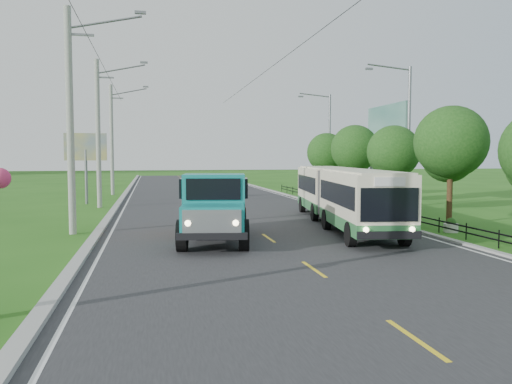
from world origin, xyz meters
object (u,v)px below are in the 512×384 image
object	(u,v)px
pole_near	(71,120)
planter_mid	(374,209)
pole_mid	(99,133)
tree_fourth	(393,155)
tree_back	(326,155)
planter_far	(329,198)
bus	(342,192)
streetlight_far	(328,141)
planter_near	(451,226)
tree_fifth	(355,152)
pole_far	(112,139)
billboard_right	(386,131)
tree_third	(450,146)
streetlight_mid	(406,133)
billboard_left	(86,151)
dump_truck	(215,203)

from	to	relation	value
pole_near	planter_mid	world-z (taller)	pole_near
pole_mid	tree_fourth	bearing A→B (deg)	-20.74
tree_fourth	tree_back	size ratio (longest dim) A/B	0.98
planter_far	bus	world-z (taller)	bus
streetlight_far	bus	size ratio (longest dim) A/B	0.62
planter_far	bus	xyz separation A→B (m)	(-4.06, -12.85, 1.40)
planter_far	planter_near	bearing A→B (deg)	-90.00
tree_fifth	planter_near	xyz separation A→B (m)	(-1.26, -14.14, -3.57)
pole_far	planter_near	bearing A→B (deg)	-58.01
tree_fourth	billboard_right	world-z (taller)	billboard_right
tree_third	tree_back	distance (m)	18.00
planter_near	tree_fourth	bearing A→B (deg)	81.23
streetlight_mid	planter_mid	xyz separation A→B (m)	(-2.04, -0.00, -4.62)
pole_near	streetlight_far	bearing A→B (deg)	45.14
tree_third	tree_fourth	xyz separation A→B (m)	(-0.00, 6.00, -0.40)
tree_back	streetlight_far	xyz separation A→B (m)	(0.79, 1.86, 1.25)
tree_third	planter_near	world-z (taller)	tree_third
tree_fourth	tree_fifth	bearing A→B (deg)	90.00
pole_mid	tree_back	size ratio (longest dim) A/B	1.82
pole_near	tree_back	distance (m)	24.98
pole_near	bus	bearing A→B (deg)	0.65
planter_far	billboard_left	size ratio (longest dim) A/B	0.13
tree_third	billboard_right	world-z (taller)	billboard_right
billboard_left	planter_far	bearing A→B (deg)	-6.31
planter_far	billboard_left	distance (m)	18.56
tree_fourth	dump_truck	distance (m)	14.81
tree_fifth	planter_mid	bearing A→B (deg)	-101.56
dump_truck	pole_near	bearing A→B (deg)	161.71
streetlight_far	billboard_right	world-z (taller)	streetlight_far
tree_back	pole_mid	bearing A→B (deg)	-164.16
tree_back	bus	xyz separation A→B (m)	(-5.32, -16.99, -1.97)
planter_near	planter_far	bearing A→B (deg)	90.00
tree_third	streetlight_far	size ratio (longest dim) A/B	0.66
pole_mid	billboard_left	distance (m)	3.47
streetlight_mid	bus	world-z (taller)	streetlight_mid
dump_truck	tree_back	bearing A→B (deg)	68.23
tree_fourth	billboard_left	distance (m)	21.72
billboard_left	streetlight_mid	bearing A→B (deg)	-26.40
pole_near	tree_back	world-z (taller)	pole_near
planter_mid	billboard_left	xyz separation A→B (m)	(-18.10, 10.00, 3.58)
planter_near	billboard_left	distance (m)	25.78
planter_mid	billboard_right	world-z (taller)	billboard_right
tree_back	billboard_left	xyz separation A→B (m)	(-19.36, -2.14, 0.21)
dump_truck	pole_far	bearing A→B (deg)	111.61
planter_near	tree_back	bearing A→B (deg)	86.43
pole_mid	planter_near	world-z (taller)	pole_mid
planter_far	pole_near	bearing A→B (deg)	-142.37
tree_fourth	planter_mid	xyz separation A→B (m)	(-1.26, -0.14, -3.30)
tree_third	pole_near	bearing A→B (deg)	177.29
planter_mid	planter_far	distance (m)	8.00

